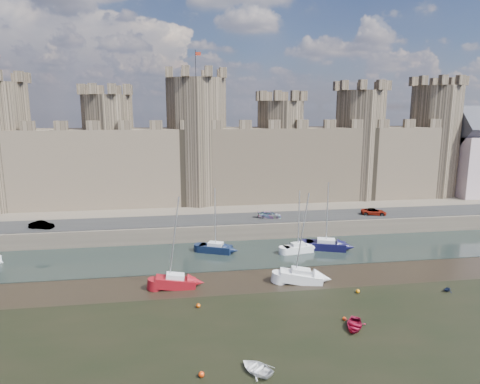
# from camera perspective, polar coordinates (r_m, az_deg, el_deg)

# --- Properties ---
(ground) EXTENTS (160.00, 160.00, 0.00)m
(ground) POSITION_cam_1_polar(r_m,az_deg,el_deg) (38.54, -4.66, -20.69)
(ground) COLOR black
(ground) RESTS_ON ground
(water_channel) EXTENTS (160.00, 12.00, 0.08)m
(water_channel) POSITION_cam_1_polar(r_m,az_deg,el_deg) (60.22, -6.25, -8.53)
(water_channel) COLOR black
(water_channel) RESTS_ON ground
(quay) EXTENTS (160.00, 60.00, 2.50)m
(quay) POSITION_cam_1_polar(r_m,az_deg,el_deg) (94.62, -7.17, -0.47)
(quay) COLOR #4C443A
(quay) RESTS_ON ground
(road) EXTENTS (160.00, 7.00, 0.10)m
(road) POSITION_cam_1_polar(r_m,az_deg,el_deg) (69.02, -6.64, -3.77)
(road) COLOR black
(road) RESTS_ON quay
(castle) EXTENTS (108.50, 11.00, 29.00)m
(castle) POSITION_cam_1_polar(r_m,az_deg,el_deg) (81.13, -7.58, 5.02)
(castle) COLOR #42382B
(castle) RESTS_ON quay
(car_1) EXTENTS (3.79, 2.28, 1.18)m
(car_1) POSITION_cam_1_polar(r_m,az_deg,el_deg) (70.41, -24.95, -4.02)
(car_1) COLOR gray
(car_1) RESTS_ON quay
(car_2) EXTENTS (4.06, 2.19, 1.12)m
(car_2) POSITION_cam_1_polar(r_m,az_deg,el_deg) (70.08, 3.94, -3.06)
(car_2) COLOR gray
(car_2) RESTS_ON quay
(car_3) EXTENTS (4.51, 2.97, 1.15)m
(car_3) POSITION_cam_1_polar(r_m,az_deg,el_deg) (75.30, 17.41, -2.53)
(car_3) COLOR gray
(car_3) RESTS_ON quay
(sailboat_1) EXTENTS (4.97, 3.47, 9.28)m
(sailboat_1) POSITION_cam_1_polar(r_m,az_deg,el_deg) (61.25, -3.29, -7.43)
(sailboat_1) COLOR black
(sailboat_1) RESTS_ON ground
(sailboat_2) EXTENTS (4.32, 2.16, 8.94)m
(sailboat_2) POSITION_cam_1_polar(r_m,az_deg,el_deg) (61.70, 7.75, -7.38)
(sailboat_2) COLOR silver
(sailboat_2) RESTS_ON ground
(sailboat_3) EXTENTS (6.03, 3.92, 9.87)m
(sailboat_3) POSITION_cam_1_polar(r_m,az_deg,el_deg) (63.63, 11.39, -6.90)
(sailboat_3) COLOR black
(sailboat_3) RESTS_ON ground
(sailboat_4) EXTENTS (4.61, 1.84, 10.71)m
(sailboat_4) POSITION_cam_1_polar(r_m,az_deg,el_deg) (50.47, -8.61, -11.71)
(sailboat_4) COLOR maroon
(sailboat_4) RESTS_ON ground
(sailboat_5) EXTENTS (5.30, 2.90, 10.82)m
(sailboat_5) POSITION_cam_1_polar(r_m,az_deg,el_deg) (51.85, 8.12, -11.07)
(sailboat_5) COLOR silver
(sailboat_5) RESTS_ON ground
(dinghy_2) EXTENTS (3.45, 3.65, 0.61)m
(dinghy_2) POSITION_cam_1_polar(r_m,az_deg,el_deg) (36.15, 2.23, -22.46)
(dinghy_2) COLOR white
(dinghy_2) RESTS_ON ground
(dinghy_4) EXTENTS (3.21, 3.57, 0.61)m
(dinghy_4) POSITION_cam_1_polar(r_m,az_deg,el_deg) (43.19, 14.99, -16.84)
(dinghy_4) COLOR maroon
(dinghy_4) RESTS_ON ground
(dinghy_7) EXTENTS (1.48, 1.39, 0.63)m
(dinghy_7) POSITION_cam_1_polar(r_m,az_deg,el_deg) (54.42, 25.94, -11.55)
(dinghy_7) COLOR black
(dinghy_7) RESTS_ON ground
(buoy_1) EXTENTS (0.47, 0.47, 0.47)m
(buoy_1) POSITION_cam_1_polar(r_m,az_deg,el_deg) (45.87, -5.59, -14.84)
(buoy_1) COLOR #BD4608
(buoy_1) RESTS_ON ground
(buoy_3) EXTENTS (0.45, 0.45, 0.45)m
(buoy_3) POSITION_cam_1_polar(r_m,az_deg,el_deg) (50.60, 15.44, -12.63)
(buoy_3) COLOR orange
(buoy_3) RESTS_ON ground
(buoy_4) EXTENTS (0.47, 0.47, 0.47)m
(buoy_4) POSITION_cam_1_polar(r_m,az_deg,el_deg) (35.76, -5.17, -23.07)
(buoy_4) COLOR red
(buoy_4) RESTS_ON ground
(buoy_5) EXTENTS (0.38, 0.38, 0.38)m
(buoy_5) POSITION_cam_1_polar(r_m,az_deg,el_deg) (44.44, 13.75, -16.09)
(buoy_5) COLOR #E43B0A
(buoy_5) RESTS_ON ground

